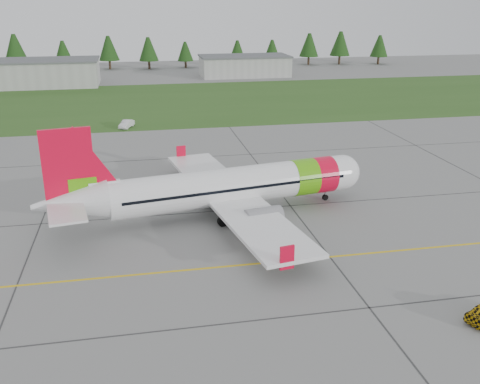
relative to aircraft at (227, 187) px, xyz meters
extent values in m
plane|color=gray|center=(-3.07, -19.01, -2.91)|extent=(320.00, 320.00, 0.00)
cylinder|color=white|center=(0.79, 0.14, 0.04)|extent=(24.98, 7.88, 3.71)
sphere|color=white|center=(12.97, 2.25, 0.04)|extent=(3.71, 3.71, 3.71)
cone|color=white|center=(-14.65, -2.55, 0.37)|extent=(7.19, 4.79, 3.71)
cube|color=black|center=(13.25, 2.30, 0.37)|extent=(1.92, 2.69, 0.53)
cylinder|color=#55B10D|center=(8.28, 1.44, 0.04)|extent=(3.08, 4.15, 3.79)
cylinder|color=red|center=(10.53, 1.83, 0.04)|extent=(2.71, 4.09, 3.79)
cube|color=white|center=(0.33, 0.06, -1.00)|extent=(10.36, 30.86, 0.34)
cube|color=red|center=(-3.20, 14.78, -0.48)|extent=(1.15, 0.36, 1.90)
cube|color=red|center=(1.98, -14.99, -0.48)|extent=(1.15, 0.36, 1.90)
cylinder|color=gray|center=(0.84, 5.45, -1.53)|extent=(3.71, 2.55, 2.00)
cylinder|color=gray|center=(2.63, -4.85, -1.53)|extent=(3.71, 2.55, 2.00)
cube|color=red|center=(-14.47, -2.52, 3.56)|extent=(4.37, 1.09, 7.22)
cube|color=#55B10D|center=(-13.44, -2.34, 1.47)|extent=(2.50, 0.82, 2.28)
cube|color=white|center=(-15.12, -2.63, 0.61)|extent=(4.87, 11.29, 0.21)
cylinder|color=slate|center=(11.09, 1.93, -2.24)|extent=(0.17, 0.17, 1.33)
cylinder|color=black|center=(11.09, 1.93, -2.58)|extent=(0.68, 0.37, 0.65)
cylinder|color=slate|center=(-1.07, 2.52, -2.00)|extent=(0.21, 0.21, 1.81)
cylinder|color=black|center=(-1.44, 2.45, -2.41)|extent=(1.05, 0.59, 0.99)
cylinder|color=slate|center=(-0.15, -2.73, -2.00)|extent=(0.21, 0.21, 1.81)
cylinder|color=black|center=(-0.53, -2.79, -2.41)|extent=(1.05, 0.59, 0.99)
imported|color=silver|center=(-10.08, 40.76, -0.95)|extent=(1.75, 1.71, 3.90)
cube|color=#30561E|center=(-3.07, 62.99, -2.89)|extent=(320.00, 50.00, 0.03)
cube|color=gold|center=(-3.07, -11.01, -2.89)|extent=(120.00, 0.25, 0.02)
cube|color=#A8A8A3|center=(-33.07, 90.99, 0.09)|extent=(32.00, 14.00, 6.00)
cube|color=#A8A8A3|center=(21.93, 98.99, -0.31)|extent=(24.00, 12.00, 5.20)
camera|label=1|loc=(-8.26, -49.20, 17.65)|focal=40.00mm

